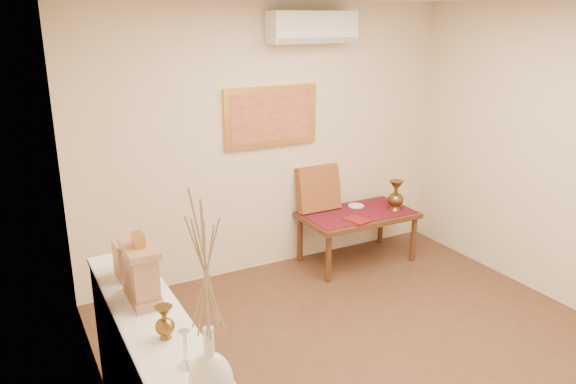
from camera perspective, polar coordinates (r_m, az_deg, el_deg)
floor at (r=4.47m, az=11.84°, el=-17.84°), size 4.50×4.50×0.00m
wall_back at (r=5.68m, az=-1.84°, el=5.23°), size 4.00×0.02×2.70m
wall_left at (r=3.02m, az=-17.30°, el=-6.99°), size 0.02×4.50×2.70m
white_vase at (r=2.27m, az=-8.23°, el=-11.28°), size 0.19×0.19×1.00m
candlestick at (r=2.76m, az=-10.41°, el=-15.41°), size 0.09×0.09×0.19m
brass_urn_small at (r=2.99m, az=-12.46°, el=-12.38°), size 0.10×0.10×0.23m
table_cloth at (r=6.01m, az=7.10°, el=-2.09°), size 1.14×0.59×0.01m
brass_urn_tall at (r=6.10m, az=10.91°, el=-0.01°), size 0.18×0.18×0.39m
plate at (r=6.19m, az=6.93°, el=-1.40°), size 0.18×0.18×0.01m
menu at (r=5.78m, az=6.99°, el=-2.81°), size 0.24×0.29×0.01m
cushion at (r=5.98m, az=3.11°, el=0.38°), size 0.48×0.20×0.49m
mantel_clock at (r=3.36m, az=-14.67°, el=-7.85°), size 0.17×0.36×0.41m
wooden_chest at (r=3.69m, az=-15.94°, el=-6.49°), size 0.16×0.21×0.24m
low_table at (r=6.04m, az=7.08°, el=-2.71°), size 1.20×0.70×0.55m
painting at (r=5.61m, az=-1.74°, el=7.67°), size 1.00×0.06×0.60m
ac_unit at (r=5.62m, az=2.48°, el=16.38°), size 0.90×0.25×0.30m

